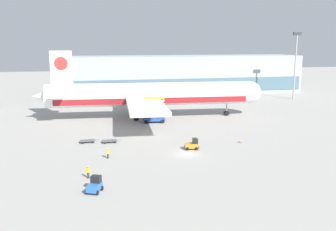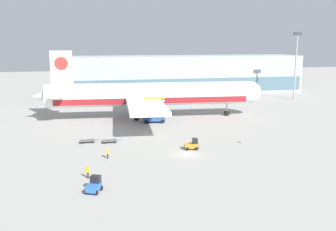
# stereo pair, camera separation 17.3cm
# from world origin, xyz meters

# --- Properties ---
(ground_plane) EXTENTS (400.00, 400.00, 0.00)m
(ground_plane) POSITION_xyz_m (0.00, 0.00, 0.00)
(ground_plane) COLOR #9E9B93
(terminal_building) EXTENTS (90.00, 18.20, 14.00)m
(terminal_building) POSITION_xyz_m (18.61, 77.31, 6.99)
(terminal_building) COLOR #9EA8B2
(terminal_building) RESTS_ON ground_plane
(light_mast) EXTENTS (2.80, 0.50, 22.22)m
(light_mast) POSITION_xyz_m (51.81, 53.55, 12.93)
(light_mast) COLOR #9EA0A5
(light_mast) RESTS_ON ground_plane
(airplane_main) EXTENTS (58.09, 48.44, 17.00)m
(airplane_main) POSITION_xyz_m (-1.24, 32.75, 5.84)
(airplane_main) COLOR white
(airplane_main) RESTS_ON ground_plane
(scissor_lift_loader) EXTENTS (5.40, 3.69, 5.96)m
(scissor_lift_loader) POSITION_xyz_m (-0.92, 27.16, 2.23)
(scissor_lift_loader) COLOR #284C99
(scissor_lift_loader) RESTS_ON ground_plane
(baggage_tug_foreground) EXTENTS (2.63, 1.95, 2.00)m
(baggage_tug_foreground) POSITION_xyz_m (1.75, 2.74, 0.88)
(baggage_tug_foreground) COLOR orange
(baggage_tug_foreground) RESTS_ON ground_plane
(baggage_tug_mid) EXTENTS (2.40, 2.80, 2.00)m
(baggage_tug_mid) POSITION_xyz_m (-15.95, -13.36, 0.88)
(baggage_tug_mid) COLOR #2D66B7
(baggage_tug_mid) RESTS_ON ground_plane
(baggage_dolly_lead) EXTENTS (3.74, 1.67, 0.48)m
(baggage_dolly_lead) POSITION_xyz_m (-16.72, 11.39, 0.39)
(baggage_dolly_lead) COLOR #56565B
(baggage_dolly_lead) RESTS_ON ground_plane
(baggage_dolly_second) EXTENTS (3.74, 1.67, 0.48)m
(baggage_dolly_second) POSITION_xyz_m (-12.55, 10.49, 0.39)
(baggage_dolly_second) COLOR #56565B
(baggage_dolly_second) RESTS_ON ground_plane
(ground_crew_near) EXTENTS (0.38, 0.50, 1.76)m
(ground_crew_near) POSITION_xyz_m (-13.48, 0.50, 1.03)
(ground_crew_near) COLOR black
(ground_crew_near) RESTS_ON ground_plane
(ground_crew_far) EXTENTS (0.51, 0.37, 1.81)m
(ground_crew_far) POSITION_xyz_m (-16.75, -8.23, 1.07)
(ground_crew_far) COLOR black
(ground_crew_far) RESTS_ON ground_plane
(traffic_cone_near) EXTENTS (0.40, 0.40, 0.73)m
(traffic_cone_near) POSITION_xyz_m (11.90, 5.17, 0.36)
(traffic_cone_near) COLOR black
(traffic_cone_near) RESTS_ON ground_plane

